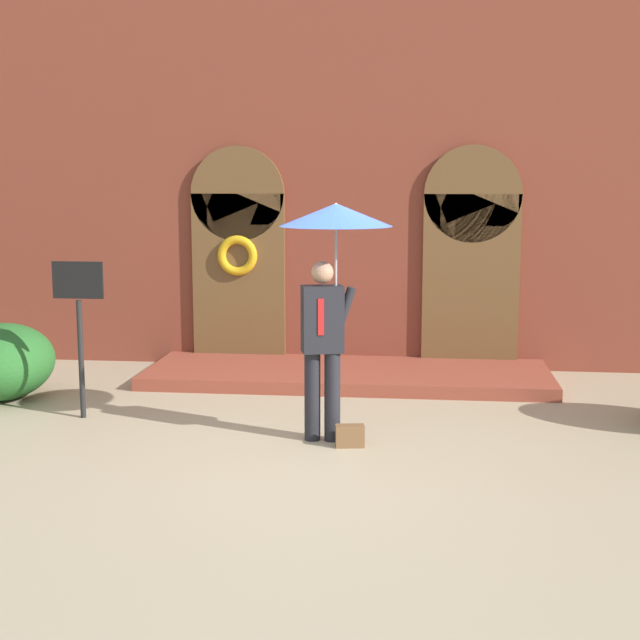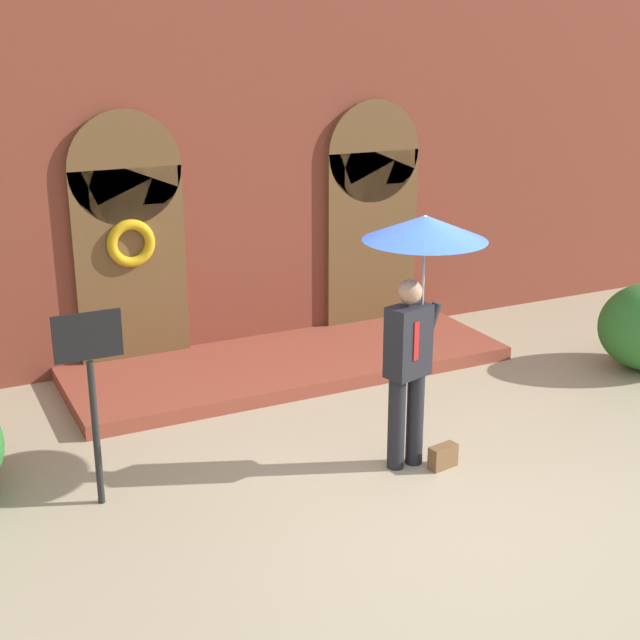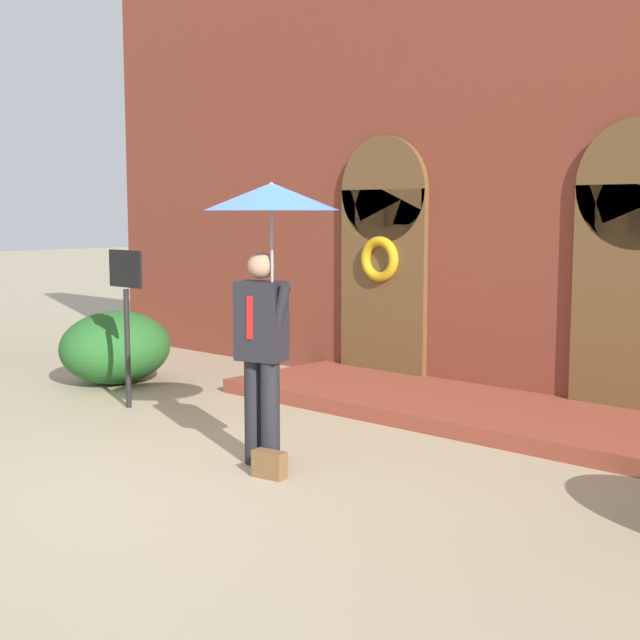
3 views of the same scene
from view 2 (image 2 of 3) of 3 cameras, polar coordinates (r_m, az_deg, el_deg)
The scene contains 5 objects.
ground_plane at distance 8.24m, azimuth 6.87°, elevation -10.14°, with size 80.00×80.00×0.00m, color tan.
building_facade at distance 11.03m, azimuth -4.60°, elevation 11.82°, with size 14.00×2.30×5.60m.
person_with_umbrella at distance 7.85m, azimuth 6.45°, elevation 3.45°, with size 1.10×1.10×2.36m.
handbag at distance 8.44m, azimuth 7.88°, elevation -8.65°, with size 0.28×0.12×0.22m, color brown.
sign_post at distance 7.57m, azimuth -14.44°, elevation -3.56°, with size 0.56×0.06×1.72m.
Camera 2 is at (-4.05, -6.03, 3.90)m, focal length 50.00 mm.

